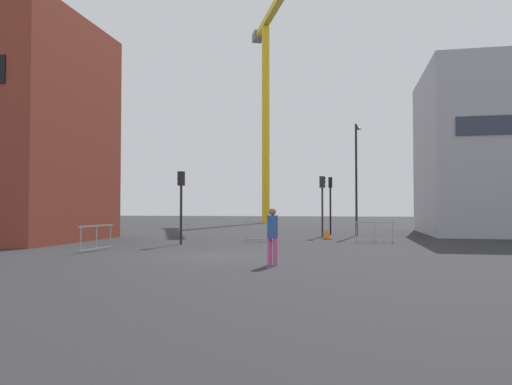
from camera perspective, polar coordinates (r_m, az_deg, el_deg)
name	(u,v)px	position (r m, az deg, el deg)	size (l,w,h in m)	color
ground	(216,256)	(17.97, -4.86, -7.60)	(160.00, 160.00, 0.00)	#28282B
brick_building	(8,131)	(29.60, -27.60, 6.52)	(9.07, 8.61, 11.99)	brown
construction_crane	(266,90)	(57.18, 1.23, 12.17)	(6.60, 14.19, 24.23)	yellow
streetlamp_tall	(357,171)	(31.38, 11.96, 2.59)	(0.47, 1.44, 7.19)	#232326
traffic_light_verge	(330,196)	(32.12, 8.90, -0.41)	(0.27, 0.38, 3.84)	black
traffic_light_island	(181,195)	(23.62, -8.97, -0.29)	(0.39, 0.30, 3.59)	#232326
traffic_light_corner	(322,196)	(29.57, 7.96, -0.41)	(0.39, 0.31, 3.74)	#2D2D30
pedestrian_walking	(272,232)	(15.01, 1.99, -4.72)	(0.34, 0.34, 1.80)	#D14C8C
safety_barrier_front	(96,237)	(21.07, -18.57, -5.12)	(0.24, 2.34, 1.08)	#9EA0A5
safety_barrier_mid_span	(375,232)	(25.41, 14.02, -4.58)	(2.02, 0.10, 1.08)	#9EA0A5
safety_barrier_right_run	(261,231)	(25.67, 0.64, -4.61)	(1.84, 0.10, 1.08)	#9EA0A5
traffic_cone_striped	(327,234)	(27.73, 8.47, -4.94)	(0.61, 0.61, 0.62)	black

